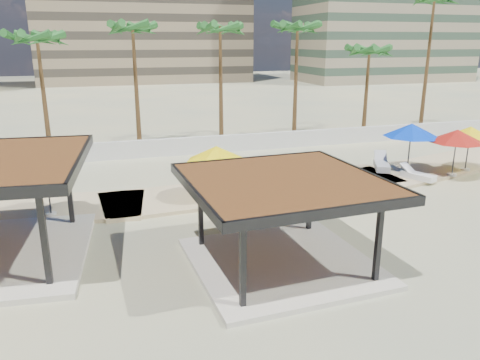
# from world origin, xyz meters

# --- Properties ---
(ground) EXTENTS (200.00, 200.00, 0.00)m
(ground) POSITION_xyz_m (0.00, 0.00, 0.00)
(ground) COLOR #C7BA84
(ground) RESTS_ON ground
(promenade) EXTENTS (44.45, 7.97, 0.24)m
(promenade) POSITION_xyz_m (2.00, 7.67, 0.06)
(promenade) COLOR #C6B284
(promenade) RESTS_ON ground
(boundary_wall) EXTENTS (56.00, 0.30, 1.20)m
(boundary_wall) POSITION_xyz_m (0.00, 16.00, 0.60)
(boundary_wall) COLOR silver
(boundary_wall) RESTS_ON ground
(building_mid) EXTENTS (38.00, 16.00, 30.40)m
(building_mid) POSITION_xyz_m (4.00, 78.00, 14.27)
(building_mid) COLOR #847259
(building_mid) RESTS_ON ground
(pavilion_central) EXTENTS (6.54, 6.54, 3.18)m
(pavilion_central) POSITION_xyz_m (-0.11, -1.26, 1.89)
(pavilion_central) COLOR beige
(pavilion_central) RESTS_ON ground
(umbrella_b) EXTENTS (2.94, 2.94, 2.60)m
(umbrella_b) POSITION_xyz_m (-0.60, 5.80, 2.42)
(umbrella_b) COLOR beige
(umbrella_b) RESTS_ON promenade
(umbrella_c) EXTENTS (3.83, 3.83, 2.64)m
(umbrella_c) POSITION_xyz_m (13.15, 5.80, 2.45)
(umbrella_c) COLOR beige
(umbrella_c) RESTS_ON promenade
(umbrella_d) EXTENTS (3.76, 3.76, 2.80)m
(umbrella_d) POSITION_xyz_m (11.37, 7.43, 2.59)
(umbrella_d) COLOR beige
(umbrella_d) RESTS_ON promenade
(umbrella_e) EXTENTS (2.99, 2.99, 2.61)m
(umbrella_e) POSITION_xyz_m (14.68, 6.48, 2.43)
(umbrella_e) COLOR beige
(umbrella_e) RESTS_ON promenade
(umbrella_f) EXTENTS (2.97, 2.97, 2.37)m
(umbrella_f) POSITION_xyz_m (-8.10, 5.80, 2.22)
(umbrella_f) COLOR beige
(umbrella_f) RESTS_ON promenade
(lounger_b) EXTENTS (0.85, 2.02, 0.74)m
(lounger_b) POSITION_xyz_m (6.87, 5.84, 0.36)
(lounger_b) COLOR white
(lounger_b) RESTS_ON promenade
(lounger_c) EXTENTS (1.33, 2.07, 0.75)m
(lounger_c) POSITION_xyz_m (10.88, 5.85, 0.36)
(lounger_c) COLOR white
(lounger_c) RESTS_ON promenade
(lounger_d) EXTENTS (1.71, 2.40, 0.88)m
(lounger_d) POSITION_xyz_m (10.23, 8.35, 0.39)
(lounger_d) COLOR white
(lounger_d) RESTS_ON promenade
(palm_c) EXTENTS (3.00, 3.00, 8.50)m
(palm_c) POSITION_xyz_m (-9.00, 18.10, 7.39)
(palm_c) COLOR brown
(palm_c) RESTS_ON ground
(palm_d) EXTENTS (3.00, 3.00, 9.17)m
(palm_d) POSITION_xyz_m (-3.00, 18.90, 8.01)
(palm_d) COLOR brown
(palm_d) RESTS_ON ground
(palm_e) EXTENTS (3.00, 3.00, 9.16)m
(palm_e) POSITION_xyz_m (3.00, 18.40, 8.01)
(palm_e) COLOR brown
(palm_e) RESTS_ON ground
(palm_f) EXTENTS (3.00, 3.00, 9.29)m
(palm_f) POSITION_xyz_m (9.00, 18.60, 8.12)
(palm_f) COLOR brown
(palm_f) RESTS_ON ground
(palm_g) EXTENTS (3.00, 3.00, 7.60)m
(palm_g) POSITION_xyz_m (15.00, 18.20, 6.53)
(palm_g) COLOR brown
(palm_g) RESTS_ON ground
(palm_h) EXTENTS (3.00, 3.00, 11.57)m
(palm_h) POSITION_xyz_m (21.00, 18.80, 10.25)
(palm_h) COLOR brown
(palm_h) RESTS_ON ground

